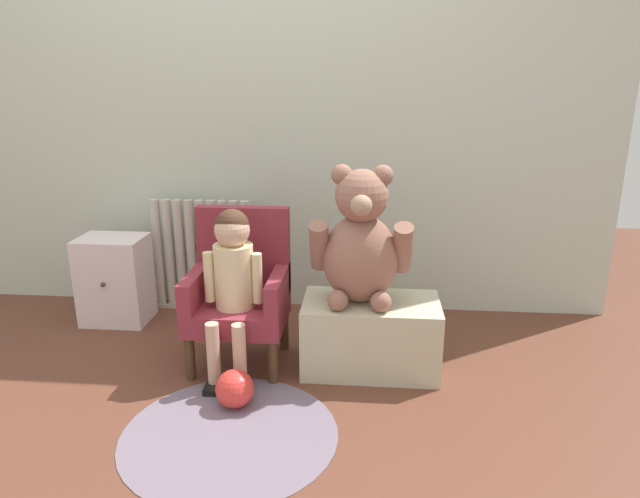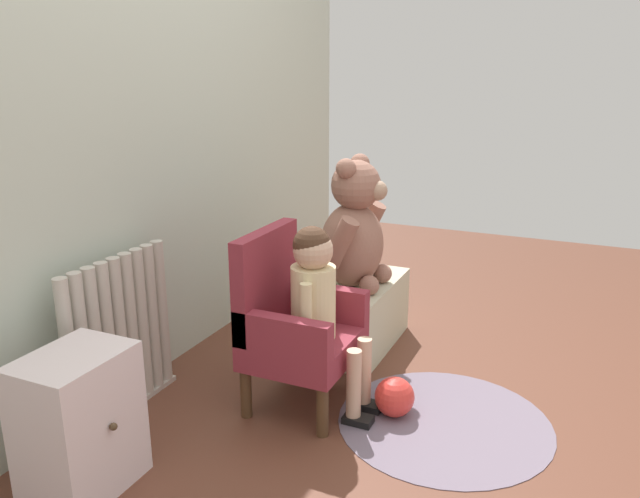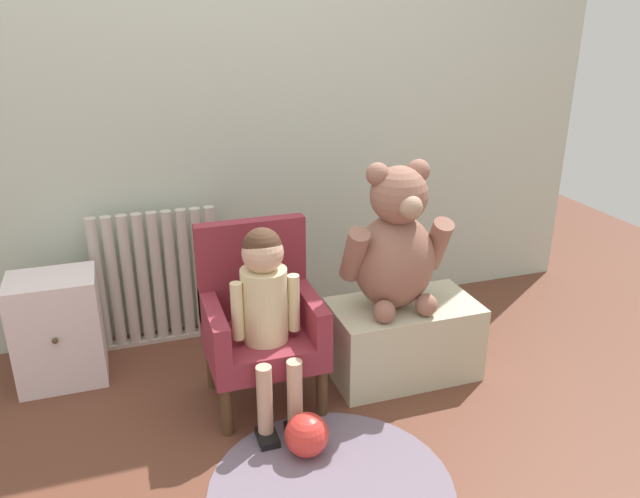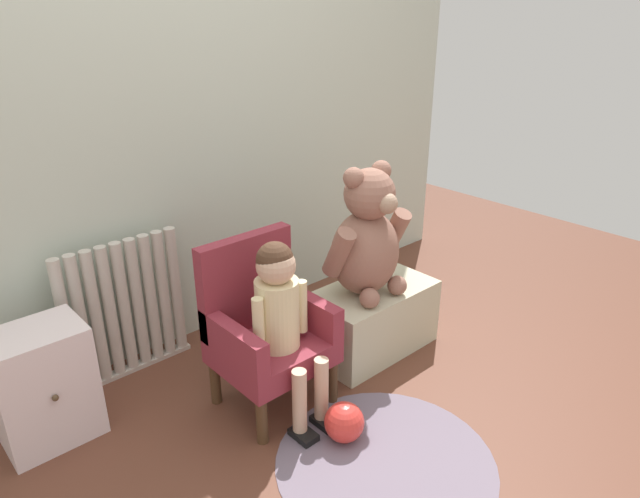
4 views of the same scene
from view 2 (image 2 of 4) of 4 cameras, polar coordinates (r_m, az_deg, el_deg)
The scene contains 10 objects.
ground_plane at distance 2.42m, azimuth 6.38°, elevation -15.92°, with size 6.00×6.00×0.00m, color brown.
back_wall at distance 2.60m, azimuth -17.13°, elevation 13.68°, with size 3.80×0.05×2.40m, color beige.
radiator at distance 2.49m, azimuth -17.80°, elevation -7.69°, with size 0.56×0.05×0.62m.
small_dresser at distance 2.13m, azimuth -21.14°, elevation -14.62°, with size 0.34×0.28×0.46m.
child_armchair at distance 2.43m, azimuth -2.50°, elevation -6.75°, with size 0.43×0.38×0.69m.
child_figure at distance 2.34m, azimuth -0.09°, elevation -4.05°, with size 0.25×0.35×0.73m.
low_bench at distance 2.99m, azimuth 3.39°, elevation -5.90°, with size 0.60×0.33×0.32m, color beige.
large_teddy_bear at distance 2.81m, azimuth 3.12°, elevation 1.73°, with size 0.43×0.30×0.60m.
floor_rug at distance 2.48m, azimuth 11.30°, elevation -15.25°, with size 0.80×0.80×0.01m, color slate.
toy_ball at distance 2.46m, azimuth 6.83°, elevation -13.27°, with size 0.15×0.15×0.15m, color red.
Camera 2 is at (-1.96, -0.60, 1.29)m, focal length 35.00 mm.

